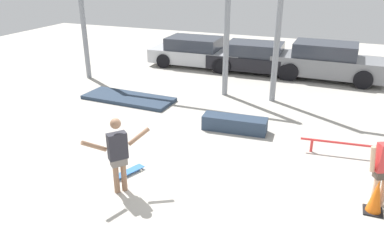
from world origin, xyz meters
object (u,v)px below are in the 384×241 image
object	(u,v)px
traffic_cone	(376,197)
skateboarder	(118,152)
grind_box	(235,124)
grind_rail	(367,147)
manual_pad	(128,98)
parked_car_black	(257,58)
skateboard	(129,171)
parked_car_grey	(327,62)
parked_car_silver	(196,52)

from	to	relation	value
traffic_cone	skateboarder	bearing A→B (deg)	-166.65
grind_box	grind_rail	bearing A→B (deg)	-6.57
skateboarder	manual_pad	bearing A→B (deg)	69.08
grind_rail	parked_car_black	world-z (taller)	parked_car_black
skateboarder	parked_car_black	bearing A→B (deg)	36.81
grind_box	grind_rail	distance (m)	3.50
parked_car_black	traffic_cone	world-z (taller)	parked_car_black
skateboarder	parked_car_black	distance (m)	10.36
manual_pad	grind_rail	size ratio (longest dim) A/B	1.03
skateboard	manual_pad	bearing A→B (deg)	52.41
grind_rail	parked_car_grey	bearing A→B (deg)	101.30
grind_box	parked_car_silver	xyz separation A→B (m)	(-3.66, 6.48, 0.43)
manual_pad	grind_rail	bearing A→B (deg)	-11.39
manual_pad	parked_car_silver	bearing A→B (deg)	84.36
grind_box	skateboard	bearing A→B (deg)	-116.44
parked_car_silver	parked_car_black	xyz separation A→B (m)	(2.86, -0.04, -0.01)
manual_pad	traffic_cone	world-z (taller)	traffic_cone
skateboard	grind_box	size ratio (longest dim) A/B	0.43
grind_rail	parked_car_silver	distance (m)	9.92
skateboard	manual_pad	world-z (taller)	manual_pad
manual_pad	parked_car_black	world-z (taller)	parked_car_black
parked_car_silver	parked_car_black	distance (m)	2.86
grind_rail	traffic_cone	size ratio (longest dim) A/B	4.41
traffic_cone	grind_rail	bearing A→B (deg)	91.89
manual_pad	traffic_cone	distance (m)	8.65
parked_car_black	parked_car_grey	world-z (taller)	parked_car_grey
manual_pad	traffic_cone	bearing A→B (deg)	-26.47
parked_car_black	parked_car_grey	distance (m)	2.91
grind_box	parked_car_black	bearing A→B (deg)	97.09
grind_box	manual_pad	bearing A→B (deg)	164.73
skateboard	traffic_cone	distance (m)	5.19
skateboarder	grind_rail	size ratio (longest dim) A/B	0.53
parked_car_silver	traffic_cone	xyz separation A→B (m)	(7.22, -9.20, -0.29)
manual_pad	grind_box	bearing A→B (deg)	-15.27
manual_pad	parked_car_silver	distance (m)	5.40
skateboarder	grind_box	size ratio (longest dim) A/B	0.91
parked_car_silver	parked_car_grey	world-z (taller)	parked_car_grey
parked_car_silver	traffic_cone	size ratio (longest dim) A/B	6.06
skateboarder	skateboard	xyz separation A→B (m)	(-0.20, 0.67, -0.87)
manual_pad	parked_car_grey	xyz separation A→B (m)	(6.30, 5.31, 0.66)
skateboarder	grind_rail	bearing A→B (deg)	-14.31
parked_car_silver	traffic_cone	world-z (taller)	parked_car_silver
skateboard	parked_car_silver	world-z (taller)	parked_car_silver
grind_box	parked_car_silver	bearing A→B (deg)	119.45
parked_car_black	traffic_cone	xyz separation A→B (m)	(4.36, -9.16, -0.27)
skateboarder	grind_rail	xyz separation A→B (m)	(4.88, 3.49, -0.64)
skateboard	grind_rail	xyz separation A→B (m)	(5.08, 2.82, 0.23)
parked_car_grey	grind_rail	bearing A→B (deg)	-77.23
skateboard	skateboarder	bearing A→B (deg)	-141.71
skateboard	grind_box	world-z (taller)	grind_box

